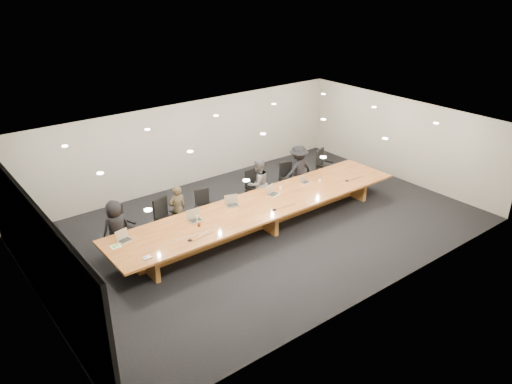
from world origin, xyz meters
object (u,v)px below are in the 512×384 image
at_px(chair_mid_left, 205,207).
at_px(person_b, 178,209).
at_px(chair_mid_right, 257,188).
at_px(chair_far_right, 326,166).
at_px(laptop_e, 306,179).
at_px(paper_cup_far, 320,181).
at_px(chair_far_left, 123,229).
at_px(person_a, 116,228).
at_px(av_box, 147,258).
at_px(paper_cup_near, 280,188).
at_px(laptop_a, 125,236).
at_px(mic_left, 190,240).
at_px(water_bottle, 197,219).
at_px(laptop_b, 195,216).
at_px(laptop_c, 233,201).
at_px(chair_left, 167,218).
at_px(chair_right, 288,178).
at_px(mic_right, 347,180).
at_px(laptop_d, 274,190).
at_px(person_c, 258,184).
at_px(conference_table, 263,211).
at_px(person_d, 298,170).
at_px(mic_center, 274,209).
at_px(amber_mug, 199,225).

bearing_deg(chair_mid_left, person_b, -168.23).
distance_m(chair_mid_left, chair_mid_right, 1.87).
height_order(chair_far_right, laptop_e, chair_far_right).
height_order(chair_mid_left, paper_cup_far, chair_mid_left).
bearing_deg(chair_mid_right, chair_far_left, 171.65).
height_order(person_a, laptop_e, person_a).
bearing_deg(av_box, paper_cup_near, 11.77).
xyz_separation_m(laptop_a, mic_left, (1.23, -0.94, -0.12)).
bearing_deg(water_bottle, chair_mid_right, 20.82).
xyz_separation_m(laptop_b, paper_cup_near, (2.99, 0.13, -0.09)).
distance_m(chair_mid_left, laptop_c, 1.00).
bearing_deg(chair_mid_right, paper_cup_far, -43.12).
distance_m(chair_left, av_box, 2.33).
xyz_separation_m(laptop_b, laptop_c, (1.27, 0.14, -0.00)).
bearing_deg(chair_far_left, mic_left, -83.08).
xyz_separation_m(chair_mid_right, mic_left, (-3.39, -1.74, 0.18)).
distance_m(chair_right, mic_right, 1.93).
distance_m(laptop_d, mic_left, 3.36).
distance_m(person_c, laptop_a, 4.65).
distance_m(paper_cup_far, mic_left, 4.98).
bearing_deg(paper_cup_near, conference_table, -157.92).
bearing_deg(laptop_d, chair_far_left, 147.08).
height_order(chair_right, av_box, chair_right).
xyz_separation_m(conference_table, mic_right, (3.05, -0.33, 0.25)).
xyz_separation_m(person_d, mic_center, (-2.33, -1.62, -0.05)).
relative_size(conference_table, chair_far_left, 7.74).
distance_m(chair_far_left, chair_mid_left, 2.42).
height_order(laptop_d, mic_left, laptop_d).
height_order(chair_mid_right, chair_right, chair_mid_right).
bearing_deg(mic_left, paper_cup_far, 7.10).
bearing_deg(person_c, conference_table, 56.32).
bearing_deg(chair_right, chair_far_left, -160.70).
xyz_separation_m(chair_mid_right, amber_mug, (-2.84, -1.27, 0.21)).
height_order(person_a, paper_cup_far, person_a).
distance_m(laptop_b, water_bottle, 0.11).
xyz_separation_m(laptop_b, laptop_d, (2.63, -0.00, -0.00)).
bearing_deg(laptop_b, person_b, 89.88).
bearing_deg(laptop_d, mic_center, -147.52).
distance_m(amber_mug, mic_center, 2.15).
xyz_separation_m(chair_left, mic_right, (5.40, -1.52, 0.20)).
bearing_deg(water_bottle, mic_center, -18.42).
distance_m(laptop_d, amber_mug, 2.74).
relative_size(chair_left, laptop_d, 3.13).
bearing_deg(laptop_d, chair_mid_left, 132.01).
relative_size(chair_right, person_d, 0.64).
xyz_separation_m(chair_far_left, laptop_c, (2.81, -0.92, 0.31)).
height_order(chair_far_right, person_b, person_b).
bearing_deg(av_box, mic_right, 2.24).
height_order(chair_mid_left, person_d, person_d).
distance_m(chair_right, laptop_b, 4.26).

